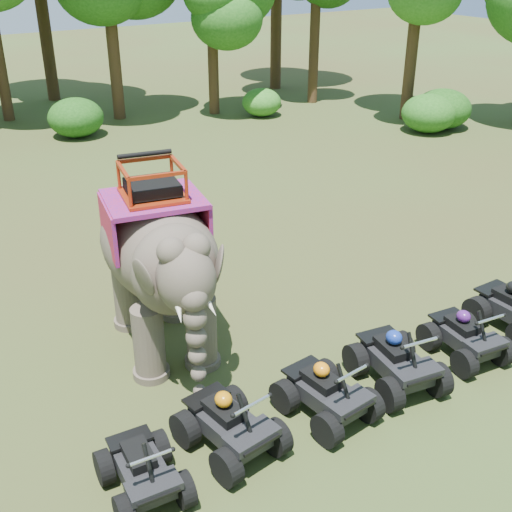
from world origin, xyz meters
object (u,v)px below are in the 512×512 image
object	(u,v)px
atv_0	(142,463)
atv_3	(398,354)
elephant	(159,259)
atv_1	(230,417)
atv_4	(467,331)
atv_2	(327,386)

from	to	relation	value
atv_0	atv_3	xyz separation A→B (m)	(5.26, -0.08, 0.09)
elephant	atv_1	distance (m)	3.78
atv_1	atv_4	size ratio (longest dim) A/B	1.07
elephant	atv_0	distance (m)	4.39
atv_1	atv_3	xyz separation A→B (m)	(3.62, -0.20, 0.02)
atv_0	atv_2	xyz separation A→B (m)	(3.54, -0.08, 0.05)
elephant	atv_4	distance (m)	6.47
elephant	atv_1	world-z (taller)	elephant
atv_3	elephant	bearing A→B (deg)	139.76
atv_0	atv_4	size ratio (longest dim) A/B	0.96
elephant	atv_4	world-z (taller)	elephant
atv_4	atv_1	bearing A→B (deg)	-176.34
atv_3	atv_2	bearing A→B (deg)	-171.16
elephant	atv_2	xyz separation A→B (m)	(1.48, -3.69, -1.39)
atv_2	atv_3	size ratio (longest dim) A/B	0.95
atv_0	atv_1	bearing A→B (deg)	8.07
elephant	atv_2	world-z (taller)	elephant
atv_2	atv_4	distance (m)	3.58
atv_0	atv_4	world-z (taller)	atv_4
elephant	atv_0	xyz separation A→B (m)	(-2.06, -3.60, -1.44)
atv_1	atv_4	distance (m)	5.49
elephant	atv_0	size ratio (longest dim) A/B	3.03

